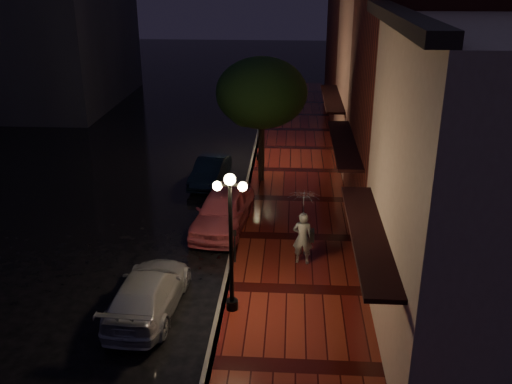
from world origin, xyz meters
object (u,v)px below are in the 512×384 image
at_px(silver_car, 148,292).
at_px(navy_car, 210,171).
at_px(street_tree, 262,95).
at_px(woman_with_umbrella, 303,216).
at_px(parking_meter, 235,243).
at_px(streetlamp_far, 260,114).
at_px(pink_car, 223,210).
at_px(streetlamp_near, 231,235).

bearing_deg(silver_car, navy_car, -88.85).
distance_m(street_tree, navy_car, 4.37).
distance_m(woman_with_umbrella, parking_meter, 2.53).
bearing_deg(navy_car, silver_car, -85.45).
bearing_deg(streetlamp_far, silver_car, -100.13).
xyz_separation_m(streetlamp_far, pink_car, (-0.95, -8.17, -1.81)).
relative_size(street_tree, navy_car, 1.55).
height_order(street_tree, navy_car, street_tree).
xyz_separation_m(streetlamp_near, parking_meter, (-0.20, 2.87, -1.72)).
distance_m(pink_car, navy_car, 5.07).
relative_size(navy_car, silver_car, 0.83).
relative_size(streetlamp_near, streetlamp_far, 1.00).
xyz_separation_m(streetlamp_near, streetlamp_far, (0.00, 14.00, 0.00)).
bearing_deg(woman_with_umbrella, pink_car, -34.37).
bearing_deg(streetlamp_near, parking_meter, 93.99).
height_order(streetlamp_near, navy_car, streetlamp_near).
relative_size(navy_car, woman_with_umbrella, 1.41).
height_order(streetlamp_far, pink_car, streetlamp_far).
xyz_separation_m(streetlamp_near, silver_car, (-2.51, -0.06, -1.95)).
xyz_separation_m(streetlamp_near, navy_car, (-2.16, 10.75, -1.98)).
xyz_separation_m(street_tree, navy_car, (-2.42, -0.24, -3.63)).
height_order(silver_car, parking_meter, parking_meter).
xyz_separation_m(navy_car, silver_car, (-0.36, -10.82, 0.04)).
xyz_separation_m(pink_car, parking_meter, (0.75, -2.96, 0.09)).
distance_m(street_tree, parking_meter, 8.80).
height_order(streetlamp_far, parking_meter, streetlamp_far).
bearing_deg(silver_car, streetlamp_near, -175.50).
distance_m(street_tree, pink_car, 6.33).
bearing_deg(pink_car, navy_car, 111.36).
distance_m(navy_car, parking_meter, 8.13).
height_order(pink_car, silver_car, pink_car).
relative_size(streetlamp_far, navy_car, 1.15).
relative_size(streetlamp_far, silver_car, 0.96).
bearing_deg(silver_car, street_tree, -101.05).
distance_m(streetlamp_far, woman_with_umbrella, 11.23).
distance_m(street_tree, silver_car, 11.95).
bearing_deg(parking_meter, streetlamp_far, 67.05).
bearing_deg(navy_car, streetlamp_near, -72.23).
relative_size(streetlamp_near, silver_car, 0.96).
relative_size(navy_car, parking_meter, 3.09).
distance_m(streetlamp_far, silver_car, 14.42).
height_order(pink_car, woman_with_umbrella, woman_with_umbrella).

